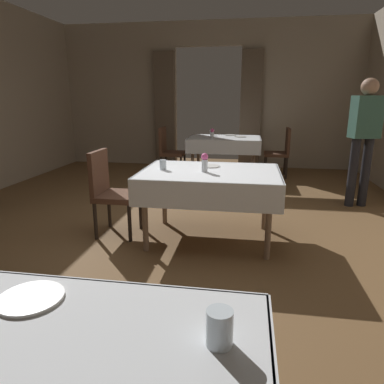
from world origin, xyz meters
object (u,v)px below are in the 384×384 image
glass_far_c (212,133)px  plate_far_d (240,137)px  chair_far_left (169,149)px  glass_mid_b (163,165)px  person_diner_standing_aside (364,132)px  plate_far_b (230,135)px  dining_table_far (225,142)px  dining_table_mid (210,179)px  glass_near_c (219,328)px  chair_far_right (281,150)px  flower_vase_far (212,133)px  chair_mid_left (110,189)px  flower_vase_mid (205,162)px  plate_mid_c (211,166)px  plate_near_b (31,298)px

glass_far_c → plate_far_d: (0.56, -0.16, -0.05)m
chair_far_left → glass_mid_b: chair_far_left is taller
glass_mid_b → person_diner_standing_aside: size_ratio=0.06×
glass_mid_b → plate_far_b: bearing=81.9°
dining_table_far → person_diner_standing_aside: person_diner_standing_aside is taller
dining_table_mid → glass_near_c: 2.61m
person_diner_standing_aside → glass_far_c: bearing=140.1°
chair_far_right → flower_vase_far: bearing=-164.9°
chair_far_left → chair_far_right: same height
dining_table_mid → chair_far_right: size_ratio=1.52×
chair_far_left → chair_far_right: (2.11, 0.23, 0.00)m
dining_table_far → plate_far_b: size_ratio=6.01×
dining_table_far → glass_far_c: 0.40m
dining_table_mid → flower_vase_far: (-0.29, 2.91, 0.18)m
flower_vase_far → person_diner_standing_aside: (2.18, -1.39, 0.18)m
chair_mid_left → flower_vase_mid: flower_vase_mid is taller
glass_near_c → plate_mid_c: (-0.33, 2.80, -0.05)m
glass_near_c → plate_near_b: bearing=169.5°
chair_far_left → plate_mid_c: 3.03m
chair_mid_left → glass_mid_b: bearing=-1.4°
plate_near_b → plate_far_d: (0.61, 5.68, 0.00)m
chair_far_right → glass_near_c: chair_far_right is taller
flower_vase_mid → flower_vase_far: size_ratio=1.07×
flower_vase_far → glass_far_c: 0.48m
plate_mid_c → plate_far_d: bearing=85.6°
chair_far_left → dining_table_far: bearing=6.3°
dining_table_mid → glass_mid_b: bearing=-176.6°
plate_mid_c → person_diner_standing_aside: bearing=34.2°
chair_far_left → person_diner_standing_aside: 3.42m
flower_vase_far → plate_far_b: (0.30, 0.57, -0.09)m
chair_far_left → plate_near_b: (0.73, -5.48, 0.24)m
plate_far_b → plate_far_d: (0.20, -0.26, 0.00)m
chair_mid_left → chair_far_left: 3.04m
glass_near_c → flower_vase_far: 5.53m
glass_far_c → plate_far_d: size_ratio=0.45×
flower_vase_mid → glass_mid_b: 0.44m
dining_table_mid → chair_mid_left: bearing=-179.3°
glass_mid_b → flower_vase_far: flower_vase_far is taller
glass_near_c → flower_vase_far: (-0.60, 5.50, 0.04)m
chair_mid_left → plate_far_d: chair_mid_left is taller
glass_far_c → flower_vase_far: bearing=-83.3°
chair_far_left → plate_far_b: 1.25m
chair_far_left → person_diner_standing_aside: (3.03, -1.50, 0.51)m
chair_mid_left → chair_far_right: 3.87m
chair_far_left → glass_mid_b: size_ratio=8.95×
glass_mid_b → plate_far_d: size_ratio=0.45×
chair_mid_left → glass_far_c: (0.75, 3.41, 0.29)m
flower_vase_mid → dining_table_mid: bearing=54.9°
plate_mid_c → glass_near_c: bearing=-83.2°
plate_far_b → glass_near_c: bearing=-87.1°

